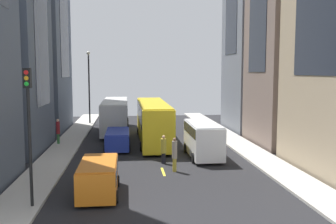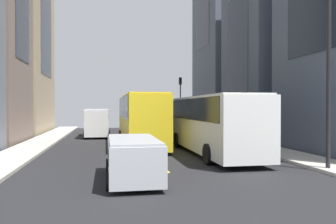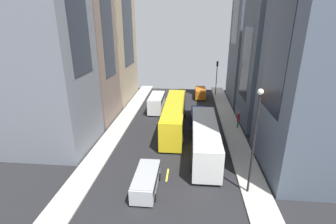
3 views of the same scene
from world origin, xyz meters
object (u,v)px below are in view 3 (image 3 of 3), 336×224
at_px(car_silver_0, 146,180).
at_px(pedestrian_walking_far, 175,97).
at_px(streetcar_yellow, 174,114).
at_px(car_blue_2, 198,115).
at_px(traffic_light_near_corner, 217,72).
at_px(delivery_van_white, 157,102).
at_px(city_bus_white, 205,136).
at_px(pedestrian_crossing_near, 177,102).
at_px(car_orange_1, 200,92).
at_px(pedestrian_waiting_curb, 238,119).

distance_m(car_silver_0, pedestrian_walking_far, 23.19).
distance_m(streetcar_yellow, car_blue_2, 4.55).
distance_m(car_silver_0, traffic_light_near_corner, 30.40).
bearing_deg(car_blue_2, delivery_van_white, -30.32).
xyz_separation_m(city_bus_white, pedestrian_crossing_near, (3.74, -14.55, -0.97)).
relative_size(car_orange_1, pedestrian_crossing_near, 2.18).
xyz_separation_m(delivery_van_white, car_orange_1, (-7.08, -7.97, -0.49)).
bearing_deg(delivery_van_white, car_silver_0, 95.28).
distance_m(delivery_van_white, car_orange_1, 10.67).
bearing_deg(pedestrian_waiting_curb, city_bus_white, 142.22).
bearing_deg(streetcar_yellow, car_blue_2, -135.69).
height_order(car_orange_1, traffic_light_near_corner, traffic_light_near_corner).
height_order(delivery_van_white, pedestrian_walking_far, delivery_van_white).
bearing_deg(car_orange_1, streetcar_yellow, 75.49).
distance_m(city_bus_white, pedestrian_waiting_curb, 8.49).
relative_size(car_blue_2, pedestrian_waiting_curb, 2.22).
xyz_separation_m(streetcar_yellow, delivery_van_white, (3.26, -6.80, -0.61)).
relative_size(city_bus_white, pedestrian_walking_far, 5.27).
xyz_separation_m(delivery_van_white, car_silver_0, (-1.79, 19.36, -0.58)).
bearing_deg(car_silver_0, city_bus_white, -128.01).
distance_m(pedestrian_walking_far, pedestrian_crossing_near, 2.21).
bearing_deg(pedestrian_waiting_curb, traffic_light_near_corner, 1.43).
bearing_deg(pedestrian_waiting_curb, car_blue_2, 63.55).
bearing_deg(streetcar_yellow, pedestrian_waiting_curb, -173.41).
distance_m(city_bus_white, delivery_van_white, 14.60).
bearing_deg(city_bus_white, delivery_van_white, -62.02).
bearing_deg(streetcar_yellow, car_orange_1, -104.51).
height_order(streetcar_yellow, delivery_van_white, streetcar_yellow).
height_order(delivery_van_white, car_blue_2, delivery_van_white).
height_order(car_silver_0, car_blue_2, car_silver_0).
xyz_separation_m(city_bus_white, streetcar_yellow, (3.59, -6.09, 0.12)).
height_order(delivery_van_white, traffic_light_near_corner, traffic_light_near_corner).
height_order(car_orange_1, pedestrian_walking_far, pedestrian_walking_far).
distance_m(pedestrian_waiting_curb, pedestrian_walking_far, 13.14).
bearing_deg(pedestrian_walking_far, pedestrian_crossing_near, 34.78).
distance_m(car_blue_2, pedestrian_waiting_curb, 5.57).
relative_size(car_silver_0, pedestrian_waiting_curb, 2.12).
height_order(city_bus_white, traffic_light_near_corner, traffic_light_near_corner).
relative_size(car_orange_1, pedestrian_walking_far, 1.98).
relative_size(city_bus_white, car_silver_0, 2.53).
xyz_separation_m(city_bus_white, pedestrian_waiting_curb, (-4.68, -7.05, -0.69)).
relative_size(pedestrian_walking_far, pedestrian_crossing_near, 1.10).
xyz_separation_m(car_blue_2, pedestrian_crossing_near, (3.28, -5.40, 0.14)).
bearing_deg(pedestrian_waiting_curb, streetcar_yellow, 92.41).
bearing_deg(traffic_light_near_corner, car_orange_1, 30.42).
relative_size(car_orange_1, car_blue_2, 0.90).
relative_size(pedestrian_waiting_curb, pedestrian_walking_far, 0.98).
bearing_deg(car_blue_2, traffic_light_near_corner, -105.06).
height_order(delivery_van_white, car_orange_1, delivery_van_white).
distance_m(delivery_van_white, pedestrian_crossing_near, 3.55).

